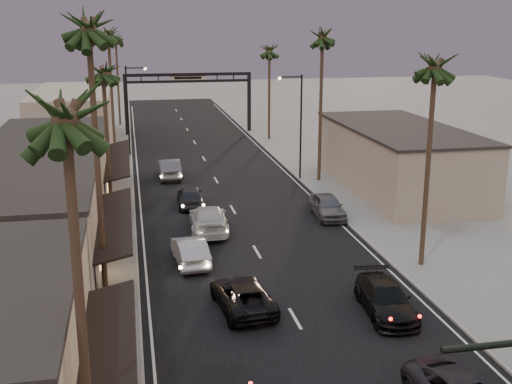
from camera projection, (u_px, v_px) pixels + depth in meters
name	position (u px, v px, depth m)	size (l,w,h in m)	color
ground	(227.00, 199.00, 49.56)	(200.00, 200.00, 0.00)	slate
road	(218.00, 183.00, 54.30)	(14.00, 120.00, 0.02)	black
sidewalk_left	(105.00, 169.00, 59.13)	(5.00, 92.00, 0.12)	slate
sidewalk_right	(304.00, 161.00, 62.70)	(5.00, 92.00, 0.12)	slate
storefront_mid	(18.00, 232.00, 33.15)	(8.00, 14.00, 5.50)	gray
storefront_far	(52.00, 169.00, 48.37)	(8.00, 16.00, 5.00)	tan
storefront_dist	(74.00, 118.00, 70.02)	(8.00, 20.00, 6.00)	gray
building_right	(398.00, 160.00, 51.54)	(8.00, 18.00, 5.00)	gray
arch	(188.00, 88.00, 76.54)	(15.20, 0.40, 7.27)	black
streetlight_right	(298.00, 118.00, 54.21)	(2.13, 0.30, 9.00)	black
streetlight_left	(130.00, 103.00, 63.93)	(2.13, 0.30, 9.00)	black
palm_la	(64.00, 102.00, 15.61)	(3.20, 3.20, 13.20)	#38281C
palm_lb	(88.00, 20.00, 27.42)	(3.20, 3.20, 15.20)	#38281C
palm_lc	(103.00, 66.00, 41.44)	(3.20, 3.20, 12.20)	#38281C
palm_ld	(108.00, 31.00, 58.93)	(3.20, 3.20, 14.20)	#38281C
palm_ra	(436.00, 59.00, 33.05)	(3.20, 3.20, 13.20)	#38281C
palm_rb	(323.00, 32.00, 51.74)	(3.20, 3.20, 14.20)	#38281C
palm_rc	(269.00, 47.00, 71.19)	(3.20, 3.20, 12.20)	#38281C
palm_far	(115.00, 36.00, 81.02)	(3.20, 3.20, 13.20)	#38281C
oncoming_pickup	(242.00, 295.00, 30.48)	(2.34, 5.07, 1.41)	black
oncoming_silver	(190.00, 251.00, 36.23)	(1.61, 4.61, 1.52)	#9F9FA4
oncoming_white	(209.00, 219.00, 41.74)	(2.37, 5.82, 1.69)	#AEAEAE
oncoming_dgrey	(190.00, 196.00, 47.41)	(1.80, 4.48, 1.52)	black
oncoming_grey_far	(169.00, 169.00, 55.83)	(1.79, 5.12, 1.69)	#4C4C51
curbside_black	(386.00, 299.00, 30.05)	(2.06, 5.08, 1.47)	black
curbside_grey	(327.00, 206.00, 44.78)	(1.90, 4.72, 1.61)	#525257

